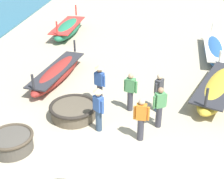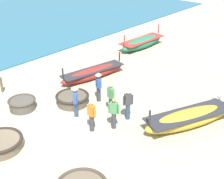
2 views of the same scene
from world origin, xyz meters
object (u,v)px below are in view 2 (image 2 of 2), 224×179
fisherman_hauling (99,85)px  fisherman_crouching (75,99)px  coracle_far_left (22,104)px  fisherman_with_hat (128,104)px  coracle_upturned (1,143)px  long_boat_white_hull (189,118)px  fisherman_standing_left (114,112)px  long_boat_ochre_hull (142,43)px  coracle_weathered (72,99)px  fisherman_by_coracle (111,97)px  fisherman_standing_right (92,115)px  mooring_post_mid_beach (1,85)px  long_boat_green_hull (93,73)px

fisherman_hauling → fisherman_crouching: bearing=-82.1°
coracle_far_left → fisherman_with_hat: size_ratio=0.90×
coracle_upturned → long_boat_white_hull: long_boat_white_hull is taller
coracle_far_left → fisherman_standing_left: fisherman_standing_left is taller
long_boat_ochre_hull → fisherman_crouching: fisherman_crouching is taller
long_boat_white_hull → fisherman_with_hat: bearing=-149.4°
fisherman_crouching → coracle_weathered: bearing=146.7°
coracle_upturned → long_boat_white_hull: 8.51m
fisherman_with_hat → fisherman_hauling: 2.33m
long_boat_white_hull → coracle_weathered: bearing=-157.6°
fisherman_by_coracle → coracle_weathered: bearing=-159.6°
coracle_weathered → coracle_upturned: bearing=-82.1°
long_boat_white_hull → fisherman_hauling: 4.97m
coracle_far_left → fisherman_by_coracle: size_ratio=0.90×
long_boat_white_hull → fisherman_standing_right: bearing=-132.4°
coracle_far_left → mooring_post_mid_beach: 2.52m
coracle_weathered → fisherman_with_hat: size_ratio=1.14×
coracle_far_left → fisherman_by_coracle: fisherman_by_coracle is taller
long_boat_ochre_hull → fisherman_with_hat: fisherman_with_hat is taller
mooring_post_mid_beach → fisherman_crouching: bearing=12.1°
fisherman_with_hat → fisherman_crouching: bearing=-143.0°
long_boat_green_hull → coracle_upturned: bearing=-74.5°
fisherman_hauling → long_boat_ochre_hull: bearing=112.3°
fisherman_crouching → coracle_upturned: bearing=-96.5°
coracle_weathered → long_boat_green_hull: 3.33m
coracle_weathered → long_boat_white_hull: (5.62, 2.31, 0.10)m
long_boat_green_hull → fisherman_hauling: bearing=-38.8°
long_boat_white_hull → fisherman_with_hat: (-2.50, -1.48, 0.44)m
fisherman_by_coracle → fisherman_standing_right: 1.89m
coracle_far_left → mooring_post_mid_beach: bearing=173.0°
fisherman_hauling → mooring_post_mid_beach: (-4.82, -2.96, -0.51)m
fisherman_crouching → mooring_post_mid_beach: (-5.08, -1.09, -0.51)m
coracle_upturned → long_boat_white_hull: (4.98, 6.90, 0.12)m
long_boat_white_hull → fisherman_crouching: fisherman_crouching is taller
coracle_upturned → long_boat_ochre_hull: 14.45m
fisherman_with_hat → fisherman_crouching: fisherman_crouching is taller
long_boat_green_hull → fisherman_crouching: fisherman_crouching is taller
mooring_post_mid_beach → long_boat_white_hull: bearing=23.1°
fisherman_by_coracle → fisherman_crouching: bearing=-123.7°
coracle_far_left → fisherman_standing_right: 4.21m
coracle_upturned → fisherman_with_hat: size_ratio=1.21×
long_boat_green_hull → fisherman_hauling: size_ratio=2.80×
coracle_far_left → fisherman_with_hat: 5.50m
fisherman_standing_right → fisherman_by_coracle: bearing=104.8°
coracle_weathered → coracle_far_left: (-1.51, -2.10, 0.01)m
long_boat_ochre_hull → long_boat_white_hull: size_ratio=0.92×
coracle_far_left → long_boat_green_hull: bearing=89.5°
fisherman_standing_left → long_boat_white_hull: bearing=45.6°
fisherman_standing_right → mooring_post_mid_beach: bearing=-173.6°
fisherman_standing_right → fisherman_standing_left: bearing=54.5°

